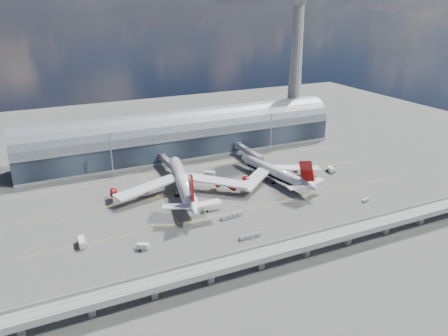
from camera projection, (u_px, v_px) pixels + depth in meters
name	position (u px, v px, depth m)	size (l,w,h in m)	color
ground	(240.00, 200.00, 213.42)	(500.00, 500.00, 0.00)	#474744
taxi_lines	(221.00, 184.00, 232.07)	(200.00, 80.12, 0.01)	gold
terminal	(184.00, 136.00, 275.16)	(200.00, 30.00, 28.00)	#1C232E
control_tower	(296.00, 62.00, 298.86)	(19.00, 19.00, 103.00)	gray
guideway	(307.00, 243.00, 165.11)	(220.00, 8.50, 7.20)	gray
floodlight_mast_left	(111.00, 155.00, 234.99)	(3.00, 0.70, 25.70)	gray
floodlight_mast_right	(271.00, 132.00, 274.90)	(3.00, 0.70, 25.70)	gray
airliner_left	(183.00, 183.00, 216.97)	(70.32, 74.06, 22.71)	white
airliner_right	(276.00, 173.00, 233.74)	(58.41, 61.12, 19.44)	white
jet_bridge_left	(168.00, 162.00, 248.77)	(4.40, 28.00, 7.25)	gray
jet_bridge_right	(247.00, 151.00, 267.20)	(4.40, 32.00, 7.25)	gray
service_truck_0	(82.00, 242.00, 173.29)	(2.80, 7.19, 2.93)	silver
service_truck_1	(143.00, 247.00, 170.59)	(4.83, 3.87, 2.55)	silver
service_truck_2	(211.00, 207.00, 202.68)	(8.10, 3.17, 2.86)	silver
service_truck_3	(330.00, 170.00, 248.02)	(3.95, 6.17, 2.79)	silver
service_truck_4	(251.00, 160.00, 261.43)	(4.58, 6.28, 3.31)	silver
service_truck_5	(210.00, 174.00, 241.84)	(6.03, 5.13, 2.80)	silver
cargo_train_0	(232.00, 216.00, 195.64)	(10.84, 2.60, 1.79)	gray
cargo_train_1	(250.00, 236.00, 178.95)	(9.78, 1.61, 1.63)	gray
cargo_train_2	(366.00, 200.00, 211.56)	(4.54, 2.48, 1.47)	gray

